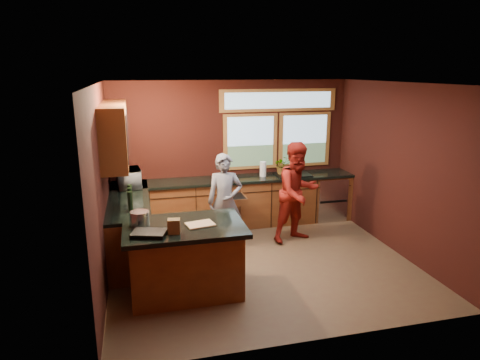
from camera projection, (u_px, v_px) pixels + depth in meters
name	position (u px, v px, depth m)	size (l,w,h in m)	color
floor	(262.00, 263.00, 6.58)	(4.50, 4.50, 0.00)	brown
room_shell	(218.00, 146.00, 6.29)	(4.52, 4.02, 2.71)	black
back_counter	(246.00, 201.00, 8.10)	(4.50, 0.64, 0.93)	#572914
left_counter	(130.00, 226.00, 6.81)	(0.64, 2.30, 0.93)	#572914
island	(185.00, 258.00, 5.61)	(1.55, 1.05, 0.95)	#572914
person_grey	(225.00, 201.00, 6.99)	(0.58, 0.38, 1.58)	slate
person_red	(298.00, 192.00, 7.25)	(0.84, 0.65, 1.73)	maroon
microwave	(129.00, 178.00, 7.28)	(0.57, 0.38, 0.31)	#999999
potted_plant	(283.00, 165.00, 8.16)	(0.33, 0.28, 0.37)	#999999
paper_towel	(263.00, 169.00, 8.03)	(0.12, 0.12, 0.28)	white
cutting_board	(200.00, 224.00, 5.49)	(0.35, 0.25, 0.02)	tan
stock_pot	(140.00, 218.00, 5.49)	(0.24, 0.24, 0.18)	silver
paper_bag	(174.00, 226.00, 5.21)	(0.15, 0.12, 0.18)	brown
black_tray	(149.00, 233.00, 5.15)	(0.40, 0.28, 0.05)	black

